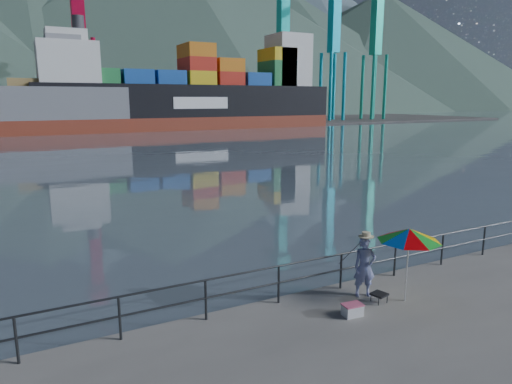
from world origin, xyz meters
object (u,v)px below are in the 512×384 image
at_px(fisherman, 365,267).
at_px(beach_umbrella, 409,235).
at_px(cooler_bag, 352,310).
at_px(container_ship, 201,95).

bearing_deg(fisherman, beach_umbrella, -23.06).
height_order(fisherman, cooler_bag, fisherman).
xyz_separation_m(fisherman, cooler_bag, (-1.00, -0.77, -0.68)).
bearing_deg(beach_umbrella, cooler_bag, -178.94).
bearing_deg(cooler_bag, fisherman, 42.68).
height_order(cooler_bag, container_ship, container_ship).
bearing_deg(cooler_bag, container_ship, 77.11).
xyz_separation_m(beach_umbrella, container_ship, (21.95, 72.64, 4.10)).
relative_size(fisherman, container_ship, 0.03).
distance_m(cooler_bag, container_ship, 76.66).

